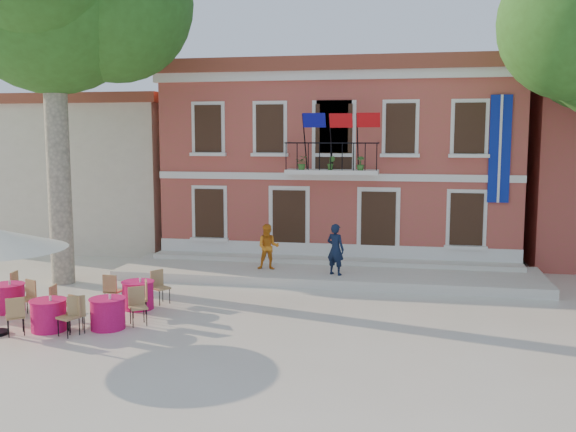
% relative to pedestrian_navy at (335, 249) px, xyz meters
% --- Properties ---
extents(ground, '(90.00, 90.00, 0.00)m').
position_rel_pedestrian_navy_xyz_m(ground, '(-2.37, -3.59, -1.13)').
color(ground, beige).
rests_on(ground, ground).
extents(main_building, '(13.50, 9.59, 7.50)m').
position_rel_pedestrian_navy_xyz_m(main_building, '(-0.37, 6.40, 2.65)').
color(main_building, '#B24340').
rests_on(main_building, ground).
extents(neighbor_west, '(9.40, 9.40, 6.40)m').
position_rel_pedestrian_navy_xyz_m(neighbor_west, '(-11.87, 7.41, 2.09)').
color(neighbor_west, beige).
rests_on(neighbor_west, ground).
extents(terrace, '(14.00, 3.40, 0.30)m').
position_rel_pedestrian_navy_xyz_m(terrace, '(-0.37, 0.81, -0.98)').
color(terrace, silver).
rests_on(terrace, ground).
extents(pedestrian_navy, '(0.71, 0.61, 1.66)m').
position_rel_pedestrian_navy_xyz_m(pedestrian_navy, '(0.00, 0.00, 0.00)').
color(pedestrian_navy, '#0F1932').
rests_on(pedestrian_navy, terrace).
extents(pedestrian_orange, '(0.81, 0.67, 1.52)m').
position_rel_pedestrian_navy_xyz_m(pedestrian_orange, '(-2.30, 0.39, -0.07)').
color(pedestrian_orange, orange).
rests_on(pedestrian_orange, terrace).
extents(cafe_table_0, '(1.86, 1.73, 0.95)m').
position_rel_pedestrian_navy_xyz_m(cafe_table_0, '(-8.31, -4.97, -0.70)').
color(cafe_table_0, '#DA146E').
rests_on(cafe_table_0, ground).
extents(cafe_table_1, '(1.86, 1.73, 0.95)m').
position_rel_pedestrian_navy_xyz_m(cafe_table_1, '(-6.31, -6.30, -0.70)').
color(cafe_table_1, '#DA146E').
rests_on(cafe_table_1, ground).
extents(cafe_table_3, '(1.68, 1.87, 0.95)m').
position_rel_pedestrian_navy_xyz_m(cafe_table_3, '(-4.99, -4.01, -0.70)').
color(cafe_table_3, '#DA146E').
rests_on(cafe_table_3, ground).
extents(cafe_table_4, '(1.81, 1.44, 0.95)m').
position_rel_pedestrian_navy_xyz_m(cafe_table_4, '(-4.96, -5.88, -0.71)').
color(cafe_table_4, '#DA146E').
rests_on(cafe_table_4, ground).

